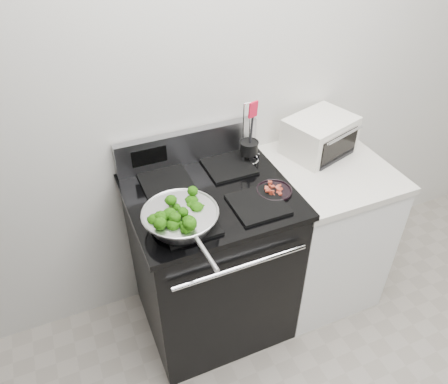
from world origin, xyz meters
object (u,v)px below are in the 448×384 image
bacon_plate (274,189)px  utensil_holder (249,150)px  toaster_oven (320,136)px  skillet (181,218)px  gas_range (212,260)px

bacon_plate → utensil_holder: size_ratio=0.51×
toaster_oven → utensil_holder: bearing=158.3°
bacon_plate → utensil_holder: 0.30m
skillet → utensil_holder: (0.50, 0.35, 0.01)m
gas_range → bacon_plate: (0.29, -0.11, 0.48)m
bacon_plate → toaster_oven: toaster_oven is taller
gas_range → toaster_oven: size_ratio=2.70×
skillet → toaster_oven: bearing=16.1°
gas_range → skillet: gas_range is taller
gas_range → bacon_plate: 0.57m
bacon_plate → gas_range: bearing=158.9°
toaster_oven → skillet: bearing=-177.7°
utensil_holder → toaster_oven: size_ratio=0.82×
gas_range → bacon_plate: gas_range is taller
bacon_plate → toaster_oven: (0.42, 0.26, 0.06)m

